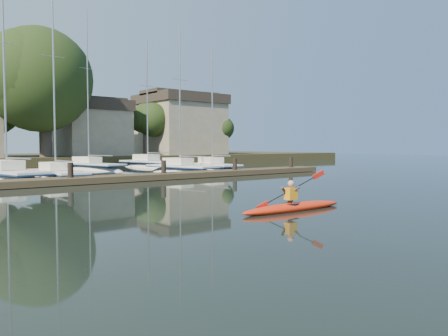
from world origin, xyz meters
TOP-DOWN VIEW (x-y plane):
  - ground at (0.00, 0.00)m, footprint 160.00×160.00m
  - kayak at (-0.72, -0.45)m, footprint 4.46×1.01m
  - dock at (0.00, 14.00)m, footprint 34.00×2.00m
  - sailboat_1 at (-5.09, 18.85)m, footprint 3.64×9.11m
  - sailboat_2 at (-2.44, 18.05)m, footprint 2.02×8.12m
  - sailboat_3 at (7.33, 18.43)m, footprint 3.29×8.07m
  - sailboat_4 at (10.87, 18.97)m, footprint 2.37×6.93m
  - sailboat_6 at (3.47, 27.22)m, footprint 3.83×9.81m
  - sailboat_7 at (9.51, 27.52)m, footprint 3.62×8.80m
  - shore at (1.61, 40.29)m, footprint 90.00×25.25m

SIDE VIEW (x-z plane):
  - sailboat_7 at x=9.51m, z-range -7.10..6.69m
  - sailboat_1 at x=-5.09m, z-range -7.45..7.05m
  - sailboat_4 at x=10.87m, z-range -6.01..5.63m
  - sailboat_3 at x=7.33m, z-range -6.51..6.14m
  - sailboat_6 at x=3.47m, z-range -7.81..7.45m
  - sailboat_2 at x=-2.44m, z-range -6.87..6.53m
  - ground at x=0.00m, z-range 0.00..0.00m
  - kayak at x=-0.72m, z-range -0.54..0.88m
  - dock at x=0.00m, z-range -0.70..1.10m
  - shore at x=1.61m, z-range -3.15..9.60m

